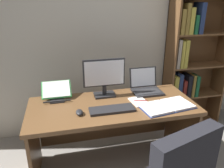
{
  "coord_description": "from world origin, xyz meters",
  "views": [
    {
      "loc": [
        -0.54,
        -0.8,
        1.75
      ],
      "look_at": [
        -0.1,
        1.07,
        0.98
      ],
      "focal_mm": 35.97,
      "sensor_mm": 36.0,
      "label": 1
    }
  ],
  "objects_px": {
    "bookshelf": "(191,50)",
    "open_binder": "(167,106)",
    "reading_stand_with_book": "(56,91)",
    "pen": "(141,100)",
    "notepad": "(139,101)",
    "desk": "(111,119)",
    "computer_mouse": "(79,112)",
    "keyboard": "(112,109)",
    "monitor": "(104,78)",
    "laptop": "(146,87)"
  },
  "relations": [
    {
      "from": "monitor",
      "to": "computer_mouse",
      "type": "bearing_deg",
      "value": -130.58
    },
    {
      "from": "desk",
      "to": "keyboard",
      "type": "height_order",
      "value": "keyboard"
    },
    {
      "from": "desk",
      "to": "computer_mouse",
      "type": "xyz_separation_m",
      "value": [
        -0.33,
        -0.2,
        0.23
      ]
    },
    {
      "from": "computer_mouse",
      "to": "notepad",
      "type": "bearing_deg",
      "value": 10.81
    },
    {
      "from": "desk",
      "to": "computer_mouse",
      "type": "distance_m",
      "value": 0.45
    },
    {
      "from": "bookshelf",
      "to": "open_binder",
      "type": "bearing_deg",
      "value": -131.08
    },
    {
      "from": "reading_stand_with_book",
      "to": "notepad",
      "type": "xyz_separation_m",
      "value": [
        0.8,
        -0.28,
        -0.07
      ]
    },
    {
      "from": "reading_stand_with_book",
      "to": "pen",
      "type": "relative_size",
      "value": 2.13
    },
    {
      "from": "desk",
      "to": "monitor",
      "type": "relative_size",
      "value": 3.72
    },
    {
      "from": "bookshelf",
      "to": "notepad",
      "type": "bearing_deg",
      "value": -144.98
    },
    {
      "from": "laptop",
      "to": "pen",
      "type": "xyz_separation_m",
      "value": [
        -0.14,
        -0.24,
        -0.04
      ]
    },
    {
      "from": "laptop",
      "to": "reading_stand_with_book",
      "type": "distance_m",
      "value": 0.96
    },
    {
      "from": "notepad",
      "to": "pen",
      "type": "xyz_separation_m",
      "value": [
        0.02,
        0.0,
        0.01
      ]
    },
    {
      "from": "notepad",
      "to": "computer_mouse",
      "type": "bearing_deg",
      "value": -169.19
    },
    {
      "from": "monitor",
      "to": "laptop",
      "type": "bearing_deg",
      "value": 0.49
    },
    {
      "from": "laptop",
      "to": "reading_stand_with_book",
      "type": "relative_size",
      "value": 1.06
    },
    {
      "from": "keyboard",
      "to": "computer_mouse",
      "type": "bearing_deg",
      "value": 180.0
    },
    {
      "from": "bookshelf",
      "to": "pen",
      "type": "bearing_deg",
      "value": -144.4
    },
    {
      "from": "open_binder",
      "to": "pen",
      "type": "distance_m",
      "value": 0.26
    },
    {
      "from": "desk",
      "to": "reading_stand_with_book",
      "type": "bearing_deg",
      "value": 159.42
    },
    {
      "from": "keyboard",
      "to": "reading_stand_with_book",
      "type": "distance_m",
      "value": 0.64
    },
    {
      "from": "desk",
      "to": "bookshelf",
      "type": "height_order",
      "value": "bookshelf"
    },
    {
      "from": "laptop",
      "to": "keyboard",
      "type": "bearing_deg",
      "value": -142.94
    },
    {
      "from": "monitor",
      "to": "keyboard",
      "type": "height_order",
      "value": "monitor"
    },
    {
      "from": "computer_mouse",
      "to": "reading_stand_with_book",
      "type": "height_order",
      "value": "reading_stand_with_book"
    },
    {
      "from": "laptop",
      "to": "computer_mouse",
      "type": "distance_m",
      "value": 0.85
    },
    {
      "from": "keyboard",
      "to": "notepad",
      "type": "distance_m",
      "value": 0.33
    },
    {
      "from": "laptop",
      "to": "pen",
      "type": "distance_m",
      "value": 0.28
    },
    {
      "from": "reading_stand_with_book",
      "to": "open_binder",
      "type": "height_order",
      "value": "reading_stand_with_book"
    },
    {
      "from": "open_binder",
      "to": "pen",
      "type": "xyz_separation_m",
      "value": [
        -0.2,
        0.17,
        0.0
      ]
    },
    {
      "from": "open_binder",
      "to": "keyboard",
      "type": "bearing_deg",
      "value": 166.07
    },
    {
      "from": "computer_mouse",
      "to": "notepad",
      "type": "relative_size",
      "value": 0.5
    },
    {
      "from": "computer_mouse",
      "to": "reading_stand_with_book",
      "type": "xyz_separation_m",
      "value": [
        -0.19,
        0.4,
        0.06
      ]
    },
    {
      "from": "reading_stand_with_book",
      "to": "pen",
      "type": "bearing_deg",
      "value": -19.06
    },
    {
      "from": "keyboard",
      "to": "desk",
      "type": "bearing_deg",
      "value": 80.08
    },
    {
      "from": "monitor",
      "to": "desk",
      "type": "bearing_deg",
      "value": -76.94
    },
    {
      "from": "open_binder",
      "to": "pen",
      "type": "bearing_deg",
      "value": 132.34
    },
    {
      "from": "desk",
      "to": "open_binder",
      "type": "bearing_deg",
      "value": -26.86
    },
    {
      "from": "computer_mouse",
      "to": "open_binder",
      "type": "distance_m",
      "value": 0.83
    },
    {
      "from": "bookshelf",
      "to": "open_binder",
      "type": "relative_size",
      "value": 3.97
    },
    {
      "from": "desk",
      "to": "laptop",
      "type": "relative_size",
      "value": 5.18
    },
    {
      "from": "laptop",
      "to": "keyboard",
      "type": "height_order",
      "value": "laptop"
    },
    {
      "from": "laptop",
      "to": "reading_stand_with_book",
      "type": "bearing_deg",
      "value": 177.38
    },
    {
      "from": "desk",
      "to": "notepad",
      "type": "distance_m",
      "value": 0.35
    },
    {
      "from": "desk",
      "to": "reading_stand_with_book",
      "type": "xyz_separation_m",
      "value": [
        -0.53,
        0.2,
        0.28
      ]
    },
    {
      "from": "laptop",
      "to": "bookshelf",
      "type": "bearing_deg",
      "value": 28.48
    },
    {
      "from": "notepad",
      "to": "pen",
      "type": "relative_size",
      "value": 1.5
    },
    {
      "from": "bookshelf",
      "to": "laptop",
      "type": "distance_m",
      "value": 0.93
    },
    {
      "from": "laptop",
      "to": "desk",
      "type": "bearing_deg",
      "value": -160.4
    },
    {
      "from": "monitor",
      "to": "notepad",
      "type": "bearing_deg",
      "value": -37.62
    }
  ]
}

